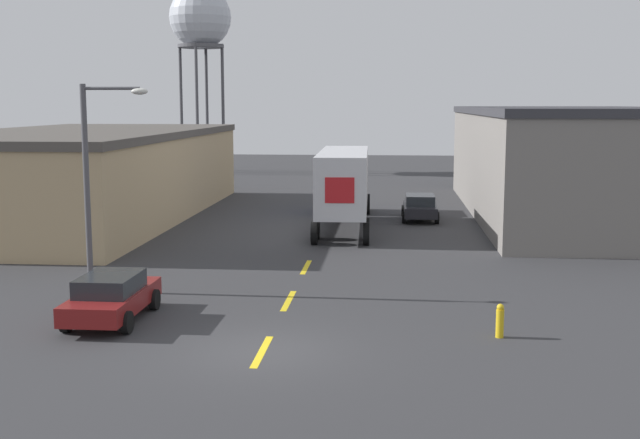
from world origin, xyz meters
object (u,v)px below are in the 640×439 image
object	(u,v)px
semi_truck	(345,181)
water_tower	(200,20)
parked_car_right_far	(420,207)
parked_car_left_near	(112,296)
street_lamp	(94,172)
fire_hydrant	(500,321)

from	to	relation	value
semi_truck	water_tower	distance (m)	37.41
parked_car_right_far	parked_car_left_near	bearing A→B (deg)	-114.37
parked_car_right_far	water_tower	bearing A→B (deg)	122.83
semi_truck	street_lamp	distance (m)	17.44
semi_truck	water_tower	world-z (taller)	water_tower
semi_truck	street_lamp	size ratio (longest dim) A/B	1.91
parked_car_right_far	water_tower	distance (m)	37.76
semi_truck	fire_hydrant	xyz separation A→B (m)	(5.45, -19.92, -1.92)
parked_car_left_near	street_lamp	size ratio (longest dim) A/B	0.61
water_tower	parked_car_right_far	bearing A→B (deg)	-57.17
fire_hydrant	parked_car_right_far	bearing A→B (deg)	93.62
semi_truck	parked_car_left_near	size ratio (longest dim) A/B	3.14
parked_car_right_far	fire_hydrant	world-z (taller)	parked_car_right_far
parked_car_left_near	parked_car_right_far	bearing A→B (deg)	65.63
street_lamp	fire_hydrant	size ratio (longest dim) A/B	7.41
semi_truck	water_tower	size ratio (longest dim) A/B	0.79
parked_car_right_far	water_tower	xyz separation A→B (m)	(-19.18, 29.72, 13.22)
parked_car_left_near	street_lamp	xyz separation A→B (m)	(-1.72, 3.54, 3.38)
water_tower	parked_car_left_near	bearing A→B (deg)	-79.68
parked_car_left_near	fire_hydrant	bearing A→B (deg)	-3.72
parked_car_right_far	parked_car_left_near	distance (m)	23.78
semi_truck	parked_car_left_near	xyz separation A→B (m)	(-5.79, -19.19, -1.65)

